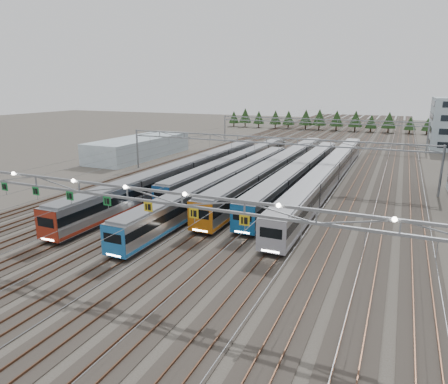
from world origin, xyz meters
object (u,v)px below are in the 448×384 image
at_px(train_e, 301,173).
at_px(west_shed, 140,147).
at_px(gantry_near, 126,195).
at_px(train_b, 239,162).
at_px(train_a, 186,172).
at_px(train_f, 330,172).
at_px(train_c, 227,182).
at_px(train_d, 278,168).
at_px(gantry_far, 317,124).
at_px(gantry_mid, 266,145).

xyz_separation_m(train_e, west_shed, (-42.25, 12.88, 0.14)).
height_order(gantry_near, west_shed, gantry_near).
bearing_deg(train_b, train_a, -108.48).
distance_m(train_b, west_shed, 29.66).
bearing_deg(train_f, train_c, -135.75).
relative_size(train_f, west_shed, 2.25).
xyz_separation_m(train_c, west_shed, (-33.25, 23.58, 0.25)).
bearing_deg(train_d, west_shed, 163.88).
relative_size(gantry_far, west_shed, 1.88).
xyz_separation_m(train_a, gantry_far, (11.25, 54.47, 4.12)).
bearing_deg(train_a, train_b, 71.52).
relative_size(gantry_mid, west_shed, 1.88).
relative_size(train_c, gantry_near, 0.98).
bearing_deg(gantry_mid, train_a, -139.90).
bearing_deg(gantry_far, west_shed, -136.47).
xyz_separation_m(train_a, gantry_mid, (11.25, 9.47, 4.12)).
relative_size(train_b, gantry_near, 1.01).
height_order(gantry_mid, gantry_far, same).
relative_size(train_e, train_f, 0.81).
distance_m(train_e, gantry_far, 47.28).
distance_m(gantry_near, gantry_far, 85.12).
xyz_separation_m(train_b, gantry_far, (6.75, 41.01, 4.32)).
height_order(train_f, gantry_near, gantry_near).
relative_size(gantry_mid, gantry_far, 1.00).
height_order(train_c, gantry_near, gantry_near).
bearing_deg(train_d, train_c, -109.56).
bearing_deg(gantry_near, gantry_far, 89.97).
bearing_deg(train_b, train_d, -22.00).
bearing_deg(train_d, train_a, -143.94).
distance_m(train_a, train_e, 19.64).
height_order(train_e, gantry_far, gantry_far).
height_order(train_e, gantry_mid, gantry_mid).
bearing_deg(train_e, train_a, -156.40).
bearing_deg(west_shed, gantry_far, 43.53).
bearing_deg(train_b, gantry_far, 80.65).
relative_size(train_a, gantry_far, 1.06).
height_order(train_a, train_c, train_a).
relative_size(train_b, train_c, 1.03).
height_order(train_a, train_d, train_d).
xyz_separation_m(train_b, train_e, (13.50, -5.60, 0.14)).
bearing_deg(gantry_near, train_e, 79.99).
height_order(train_b, west_shed, west_shed).
xyz_separation_m(train_d, train_e, (4.50, -1.97, -0.09)).
relative_size(train_d, gantry_far, 1.10).
bearing_deg(train_d, gantry_mid, -170.99).
distance_m(gantry_far, west_shed, 49.14).
bearing_deg(train_b, west_shed, 165.80).
bearing_deg(train_b, train_e, -22.53).
relative_size(train_a, gantry_near, 1.06).
bearing_deg(train_d, gantry_near, -93.25).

